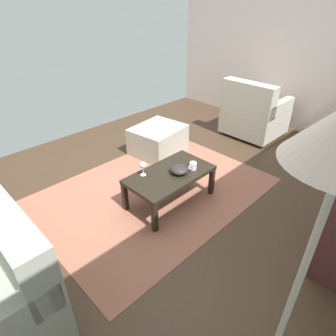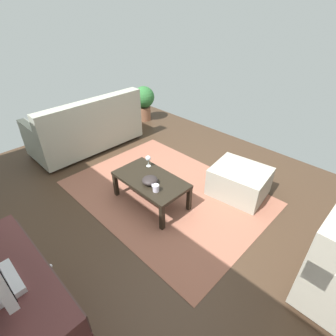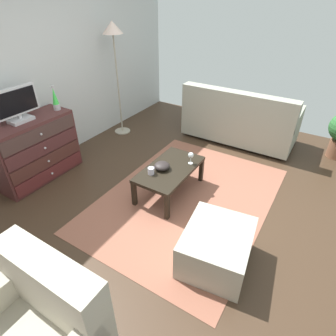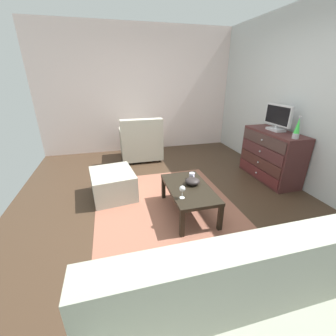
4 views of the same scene
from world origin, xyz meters
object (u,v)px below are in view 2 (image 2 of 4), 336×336
(coffee_table, at_px, (151,181))
(mug, at_px, (156,188))
(dresser, at_px, (26,315))
(couch_large, at_px, (87,129))
(ottoman, at_px, (239,181))
(wine_glass, at_px, (148,159))
(bowl_decorative, at_px, (150,180))
(potted_plant, at_px, (144,100))

(coffee_table, bearing_deg, mug, 151.62)
(dresser, height_order, couch_large, couch_large)
(ottoman, bearing_deg, wine_glass, 39.83)
(mug, height_order, bowl_decorative, bowl_decorative)
(bowl_decorative, height_order, potted_plant, potted_plant)
(coffee_table, bearing_deg, ottoman, -126.62)
(mug, relative_size, bowl_decorative, 0.59)
(ottoman, bearing_deg, potted_plant, -15.78)
(potted_plant, bearing_deg, wine_glass, 140.36)
(mug, bearing_deg, wine_glass, -32.73)
(wine_glass, height_order, potted_plant, potted_plant)
(bowl_decorative, height_order, couch_large, couch_large)
(dresser, distance_m, mug, 1.66)
(wine_glass, relative_size, couch_large, 0.09)
(dresser, distance_m, wine_glass, 2.09)
(ottoman, xyz_separation_m, potted_plant, (2.84, -0.80, 0.24))
(dresser, distance_m, couch_large, 3.19)
(dresser, bearing_deg, mug, -75.59)
(dresser, relative_size, coffee_table, 1.17)
(dresser, bearing_deg, wine_glass, -65.44)
(wine_glass, height_order, ottoman, wine_glass)
(coffee_table, xyz_separation_m, bowl_decorative, (-0.07, 0.07, 0.09))
(coffee_table, relative_size, bowl_decorative, 4.90)
(potted_plant, bearing_deg, mug, 141.59)
(ottoman, bearing_deg, coffee_table, 53.38)
(mug, distance_m, bowl_decorative, 0.16)
(ottoman, bearing_deg, bowl_decorative, 58.04)
(dresser, relative_size, potted_plant, 1.53)
(dresser, height_order, coffee_table, dresser)
(couch_large, xyz_separation_m, ottoman, (-2.58, -0.72, -0.16))
(dresser, xyz_separation_m, ottoman, (-0.07, -2.67, -0.23))
(mug, bearing_deg, dresser, 104.41)
(bowl_decorative, xyz_separation_m, ottoman, (-0.64, -1.02, -0.22))
(dresser, bearing_deg, bowl_decorative, -71.04)
(mug, distance_m, potted_plant, 3.02)
(coffee_table, distance_m, ottoman, 1.19)
(bowl_decorative, relative_size, potted_plant, 0.27)
(dresser, xyz_separation_m, mug, (0.41, -1.60, -0.01))
(coffee_table, relative_size, ottoman, 1.34)
(coffee_table, bearing_deg, dresser, 110.29)
(mug, distance_m, couch_large, 2.13)
(wine_glass, distance_m, couch_large, 1.65)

